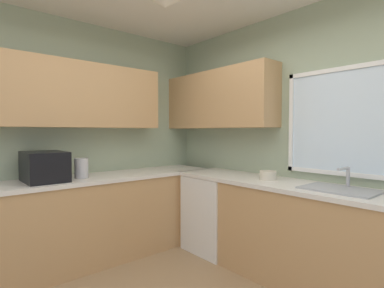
{
  "coord_description": "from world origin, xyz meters",
  "views": [
    {
      "loc": [
        1.53,
        -1.08,
        1.4
      ],
      "look_at": [
        -0.62,
        0.75,
        1.29
      ],
      "focal_mm": 27.68,
      "sensor_mm": 36.0,
      "label": 1
    }
  ],
  "objects_px": {
    "dishwasher": "(216,213)",
    "sink_assembly": "(340,189)",
    "kettle": "(81,168)",
    "bowl": "(268,175)",
    "microwave": "(45,167)"
  },
  "relations": [
    {
      "from": "microwave",
      "to": "sink_assembly",
      "type": "relative_size",
      "value": 0.84
    },
    {
      "from": "sink_assembly",
      "to": "kettle",
      "type": "bearing_deg",
      "value": -145.78
    },
    {
      "from": "dishwasher",
      "to": "sink_assembly",
      "type": "relative_size",
      "value": 1.53
    },
    {
      "from": "kettle",
      "to": "sink_assembly",
      "type": "distance_m",
      "value": 2.48
    },
    {
      "from": "microwave",
      "to": "sink_assembly",
      "type": "distance_m",
      "value": 2.71
    },
    {
      "from": "kettle",
      "to": "dishwasher",
      "type": "bearing_deg",
      "value": 64.74
    },
    {
      "from": "kettle",
      "to": "sink_assembly",
      "type": "relative_size",
      "value": 0.36
    },
    {
      "from": "kettle",
      "to": "sink_assembly",
      "type": "bearing_deg",
      "value": 34.22
    },
    {
      "from": "kettle",
      "to": "bowl",
      "type": "distance_m",
      "value": 1.93
    },
    {
      "from": "microwave",
      "to": "kettle",
      "type": "distance_m",
      "value": 0.35
    },
    {
      "from": "dishwasher",
      "to": "kettle",
      "type": "xyz_separation_m",
      "value": [
        -0.64,
        -1.36,
        0.59
      ]
    },
    {
      "from": "dishwasher",
      "to": "microwave",
      "type": "bearing_deg",
      "value": -111.14
    },
    {
      "from": "bowl",
      "to": "microwave",
      "type": "bearing_deg",
      "value": -128.15
    },
    {
      "from": "dishwasher",
      "to": "sink_assembly",
      "type": "distance_m",
      "value": 1.49
    },
    {
      "from": "microwave",
      "to": "sink_assembly",
      "type": "xyz_separation_m",
      "value": [
        2.07,
        1.74,
        -0.13
      ]
    }
  ]
}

